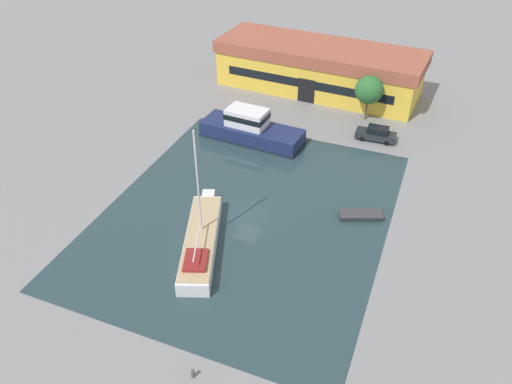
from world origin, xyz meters
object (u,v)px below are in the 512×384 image
quay_tree_near_building (369,90)px  small_dinghy (361,215)px  parked_car (376,134)px  motor_cruiser (251,129)px  warehouse_building (319,68)px  sailboat_moored (201,240)px

quay_tree_near_building → small_dinghy: quay_tree_near_building is taller
quay_tree_near_building → parked_car: size_ratio=1.22×
small_dinghy → parked_car: bearing=-16.0°
quay_tree_near_building → motor_cruiser: bearing=-138.9°
warehouse_building → quay_tree_near_building: warehouse_building is taller
parked_car → motor_cruiser: 15.16m
warehouse_building → quay_tree_near_building: size_ratio=5.00×
sailboat_moored → quay_tree_near_building: bearing=53.6°
motor_cruiser → parked_car: bearing=-64.6°
quay_tree_near_building → parked_car: quay_tree_near_building is taller
warehouse_building → small_dinghy: bearing=-61.9°
warehouse_building → parked_car: bearing=-43.5°
warehouse_building → parked_car: (10.64, -11.57, -2.39)m
warehouse_building → sailboat_moored: bearing=-86.6°
parked_car → warehouse_building: bearing=41.3°
quay_tree_near_building → small_dinghy: size_ratio=1.32×
motor_cruiser → quay_tree_near_building: bearing=-44.4°
quay_tree_near_building → warehouse_building: bearing=141.5°
warehouse_building → sailboat_moored: size_ratio=2.26×
warehouse_building → motor_cruiser: warehouse_building is taller
warehouse_building → sailboat_moored: 36.57m
parked_car → motor_cruiser: size_ratio=0.38×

